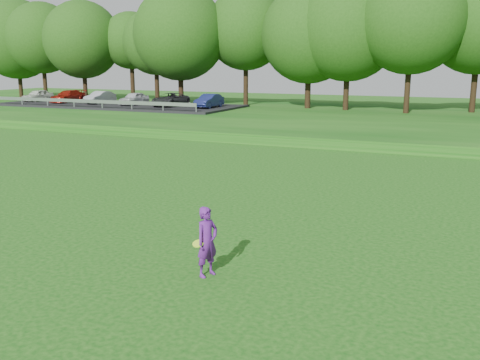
% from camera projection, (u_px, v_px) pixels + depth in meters
% --- Properties ---
extents(ground, '(140.00, 140.00, 0.00)m').
position_uv_depth(ground, '(92.00, 264.00, 12.62)').
color(ground, '#0E480E').
rests_on(ground, ground).
extents(berm, '(130.00, 30.00, 0.60)m').
position_uv_depth(berm, '(370.00, 119.00, 42.85)').
color(berm, '#0E480E').
rests_on(berm, ground).
extents(walking_path, '(130.00, 1.60, 0.04)m').
position_uv_depth(walking_path, '(322.00, 146.00, 30.44)').
color(walking_path, gray).
rests_on(walking_path, ground).
extents(treeline, '(104.00, 7.00, 15.00)m').
position_uv_depth(treeline, '(384.00, 21.00, 44.75)').
color(treeline, '#1E4710').
rests_on(treeline, berm).
extents(parking_lot, '(24.00, 9.00, 1.38)m').
position_uv_depth(parking_lot, '(117.00, 101.00, 51.21)').
color(parking_lot, black).
rests_on(parking_lot, berm).
extents(woman, '(0.55, 0.67, 1.59)m').
position_uv_depth(woman, '(207.00, 242.00, 11.80)').
color(woman, '#5D1C7E').
rests_on(woman, ground).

